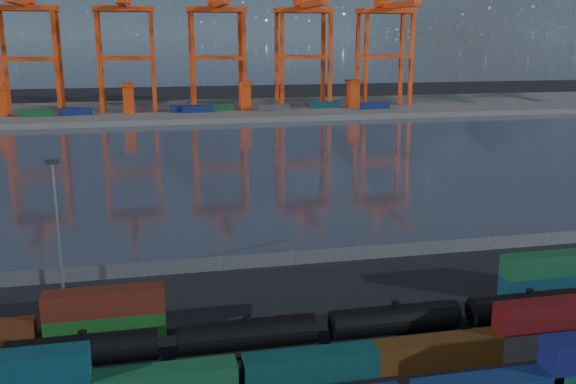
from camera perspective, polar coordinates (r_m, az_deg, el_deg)
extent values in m
plane|color=black|center=(65.10, 5.90, -14.88)|extent=(700.00, 700.00, 0.00)
plane|color=#303946|center=(163.13, -5.70, 2.74)|extent=(700.00, 700.00, 0.00)
cube|color=#514F4C|center=(266.41, -8.45, 7.18)|extent=(700.00, 70.00, 2.00)
cube|color=#0E3F4C|center=(59.88, -23.43, -14.30)|extent=(12.63, 2.57, 2.74)
cube|color=#17572F|center=(59.95, -10.81, -16.27)|extent=(12.63, 2.57, 2.74)
cube|color=#0C403D|center=(61.49, 2.05, -15.19)|extent=(12.63, 2.57, 2.74)
cube|color=#4C2C0F|center=(65.47, 13.14, -13.66)|extent=(12.63, 2.57, 2.74)
cube|color=#45484A|center=(71.48, 22.52, -11.96)|extent=(12.63, 2.57, 2.74)
cube|color=#580D0E|center=(70.38, 22.73, -9.94)|extent=(12.63, 2.57, 2.74)
cube|color=#17571B|center=(71.68, -15.87, -11.34)|extent=(12.41, 2.52, 2.69)
cube|color=#571D11|center=(70.60, -16.01, -9.36)|extent=(12.41, 2.52, 2.69)
cube|color=#0E384A|center=(85.64, 22.18, -7.64)|extent=(12.41, 2.52, 2.69)
cube|color=#15522B|center=(84.75, 22.34, -5.94)|extent=(12.41, 2.52, 2.69)
cylinder|color=black|center=(64.76, -17.70, -13.25)|extent=(13.65, 3.05, 3.05)
cylinder|color=black|center=(64.03, -17.81, -11.91)|extent=(0.84, 0.84, 0.53)
cube|color=black|center=(65.53, -17.59, -14.57)|extent=(14.18, 2.10, 0.42)
cube|color=black|center=(66.38, -21.76, -14.96)|extent=(2.63, 1.89, 0.63)
cube|color=black|center=(65.40, -13.30, -14.74)|extent=(2.63, 1.89, 0.63)
cylinder|color=black|center=(64.97, -3.64, -12.49)|extent=(13.65, 3.05, 3.05)
cylinder|color=black|center=(64.24, -3.66, -11.15)|extent=(0.84, 0.84, 0.53)
cube|color=black|center=(65.73, -3.62, -13.80)|extent=(14.18, 2.10, 0.42)
cube|color=black|center=(65.48, -7.83, -14.44)|extent=(2.63, 1.89, 0.63)
cube|color=black|center=(66.71, 0.52, -13.74)|extent=(2.63, 1.89, 0.63)
cylinder|color=black|center=(68.76, 9.48, -11.11)|extent=(13.65, 3.05, 3.05)
cylinder|color=black|center=(68.07, 9.53, -9.83)|extent=(0.84, 0.84, 0.53)
cube|color=black|center=(69.48, 9.42, -12.37)|extent=(14.18, 2.10, 0.42)
cube|color=black|center=(68.17, 5.61, -13.17)|extent=(2.63, 1.89, 0.63)
cube|color=black|center=(71.44, 13.01, -12.16)|extent=(2.63, 1.89, 0.63)
cylinder|color=black|center=(75.60, 20.61, -9.48)|extent=(13.65, 3.05, 3.05)
cylinder|color=black|center=(74.98, 20.72, -8.30)|extent=(0.84, 0.84, 0.53)
cube|color=black|center=(76.25, 20.50, -10.64)|extent=(14.18, 2.10, 0.42)
cube|color=black|center=(74.09, 17.33, -11.47)|extent=(2.63, 1.89, 0.63)
cube|color=black|center=(78.98, 23.41, -10.39)|extent=(2.63, 1.89, 0.63)
cube|color=#595B5E|center=(89.37, 0.28, -5.91)|extent=(160.00, 0.06, 2.00)
cylinder|color=slate|center=(88.13, -19.26, -6.94)|extent=(0.12, 0.12, 2.20)
cylinder|color=slate|center=(87.40, -12.71, -6.66)|extent=(0.12, 0.12, 2.20)
cylinder|color=slate|center=(87.80, -6.14, -6.29)|extent=(0.12, 0.12, 2.20)
cylinder|color=slate|center=(89.34, 0.28, -5.85)|extent=(0.12, 0.12, 2.20)
cylinder|color=slate|center=(91.94, 6.40, -5.36)|extent=(0.12, 0.12, 2.20)
cylinder|color=slate|center=(95.52, 12.11, -4.85)|extent=(0.12, 0.12, 2.20)
cylinder|color=slate|center=(99.98, 17.35, -4.34)|extent=(0.12, 0.12, 2.20)
cylinder|color=slate|center=(105.20, 22.10, -3.84)|extent=(0.12, 0.12, 2.20)
cylinder|color=slate|center=(84.11, -19.78, -3.01)|extent=(0.36, 0.36, 16.00)
cube|color=black|center=(82.21, -20.25, 2.54)|extent=(1.60, 0.40, 0.60)
cube|color=#E64110|center=(269.61, -23.84, 10.36)|extent=(1.44, 1.44, 40.57)
cube|color=#E64110|center=(255.81, -19.88, 10.58)|extent=(1.44, 1.44, 40.57)
cube|color=#E64110|center=(266.55, -19.59, 10.71)|extent=(1.44, 1.44, 40.57)
cube|color=#E64110|center=(257.15, -22.14, 10.86)|extent=(19.84, 1.26, 1.26)
cube|color=#E64110|center=(267.82, -21.77, 10.97)|extent=(19.84, 1.26, 1.26)
cube|color=#E64110|center=(262.50, -22.32, 14.89)|extent=(22.54, 12.62, 1.98)
cube|color=#E64110|center=(251.90, -22.77, 15.35)|extent=(2.70, 43.28, 2.25)
cube|color=#E64110|center=(254.39, -16.43, 10.82)|extent=(1.44, 1.44, 40.57)
cube|color=#E64110|center=(265.18, -16.29, 10.93)|extent=(1.44, 1.44, 40.57)
cube|color=#E64110|center=(253.89, -11.89, 11.08)|extent=(1.44, 1.44, 40.57)
cube|color=#E64110|center=(264.70, -11.92, 11.18)|extent=(1.44, 1.44, 40.57)
cube|color=#E64110|center=(253.87, -14.19, 11.42)|extent=(19.84, 1.26, 1.26)
cube|color=#E64110|center=(264.68, -14.13, 11.50)|extent=(19.84, 1.26, 1.26)
cube|color=#E64110|center=(259.29, -14.41, 15.49)|extent=(22.54, 12.62, 1.98)
cube|color=#E64110|center=(248.56, -14.50, 15.99)|extent=(2.70, 43.28, 2.25)
cube|color=#E64110|center=(254.55, -8.41, 11.23)|extent=(1.44, 1.44, 40.57)
cube|color=#E64110|center=(265.33, -8.59, 11.32)|extent=(1.44, 1.44, 40.57)
cube|color=#E64110|center=(256.77, -3.90, 11.37)|extent=(1.44, 1.44, 40.57)
cube|color=#E64110|center=(267.46, -4.26, 11.46)|extent=(1.44, 1.44, 40.57)
cube|color=#E64110|center=(255.39, -6.16, 11.76)|extent=(19.84, 1.26, 1.26)
cube|color=#E64110|center=(266.14, -6.43, 11.84)|extent=(19.84, 1.26, 1.26)
cube|color=#E64110|center=(260.78, -6.41, 15.81)|extent=(22.54, 12.62, 1.98)
cube|color=#E64110|center=(250.11, -6.14, 16.32)|extent=(2.70, 43.28, 2.25)
cube|color=#E64110|center=(259.47, -0.53, 11.42)|extent=(1.44, 1.44, 40.57)
cube|color=#E64110|center=(270.06, -1.01, 11.51)|extent=(1.44, 1.44, 40.57)
cube|color=#E64110|center=(264.29, 3.77, 11.44)|extent=(1.44, 1.44, 40.57)
cube|color=#E64110|center=(274.69, 3.13, 11.54)|extent=(1.44, 1.44, 40.57)
cube|color=#E64110|center=(261.63, 1.64, 11.88)|extent=(19.84, 1.26, 1.26)
cube|color=#E64110|center=(272.13, 1.08, 11.96)|extent=(19.84, 1.26, 1.26)
cube|color=#E64110|center=(266.89, 1.38, 15.84)|extent=(22.54, 12.62, 1.98)
cube|color=#E64110|center=(256.48, 1.98, 16.32)|extent=(2.70, 43.28, 2.25)
cube|color=#E64110|center=(270.57, 1.19, 16.67)|extent=(5.41, 7.21, 4.51)
cube|color=#E64110|center=(268.90, 6.94, 11.41)|extent=(1.44, 1.44, 40.57)
cube|color=#E64110|center=(279.13, 6.19, 11.51)|extent=(1.44, 1.44, 40.57)
cube|color=#E64110|center=(276.08, 10.90, 11.32)|extent=(1.44, 1.44, 40.57)
cube|color=#E64110|center=(286.05, 10.04, 11.44)|extent=(1.44, 1.44, 40.57)
cube|color=#E64110|center=(272.26, 8.96, 11.80)|extent=(19.84, 1.26, 1.26)
cube|color=#E64110|center=(282.36, 8.15, 11.89)|extent=(19.84, 1.26, 1.26)
cube|color=#E64110|center=(277.32, 8.69, 15.62)|extent=(22.54, 12.62, 1.98)
cube|color=#E64110|center=(267.31, 9.57, 16.05)|extent=(2.70, 43.28, 2.25)
cube|color=#E64110|center=(280.86, 8.45, 16.43)|extent=(5.41, 7.21, 4.51)
cube|color=navy|center=(251.01, -8.06, 7.32)|extent=(12.00, 2.44, 2.60)
cube|color=navy|center=(262.43, 7.72, 7.61)|extent=(12.00, 2.44, 2.60)
cube|color=navy|center=(252.11, -9.06, 7.31)|extent=(12.00, 2.44, 2.60)
cube|color=#3F4244|center=(253.09, -1.24, 7.50)|extent=(12.00, 2.44, 2.60)
cube|color=#144C23|center=(252.85, -21.44, 6.55)|extent=(12.00, 2.44, 2.60)
cube|color=navy|center=(252.42, -18.33, 6.79)|extent=(12.00, 2.44, 2.60)
cube|color=#144C23|center=(256.57, -6.19, 7.51)|extent=(12.00, 2.44, 2.60)
cube|color=#0C3842|center=(264.12, 3.23, 7.75)|extent=(12.00, 2.44, 2.60)
cube|color=#E64110|center=(260.32, -24.00, 7.32)|extent=(4.00, 6.00, 10.00)
cube|color=#E64110|center=(259.87, -24.12, 8.52)|extent=(5.00, 7.00, 1.20)
cube|color=#E64110|center=(255.27, -13.98, 7.99)|extent=(4.00, 6.00, 10.00)
cube|color=#E64110|center=(254.81, -14.06, 9.22)|extent=(5.00, 7.00, 1.20)
cube|color=#E64110|center=(258.09, -3.85, 8.42)|extent=(4.00, 6.00, 10.00)
cube|color=#E64110|center=(257.63, -3.87, 9.64)|extent=(5.00, 7.00, 1.20)
cube|color=#E64110|center=(268.53, 5.79, 8.59)|extent=(4.00, 6.00, 10.00)
cube|color=#E64110|center=(268.09, 5.82, 9.76)|extent=(5.00, 7.00, 1.20)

